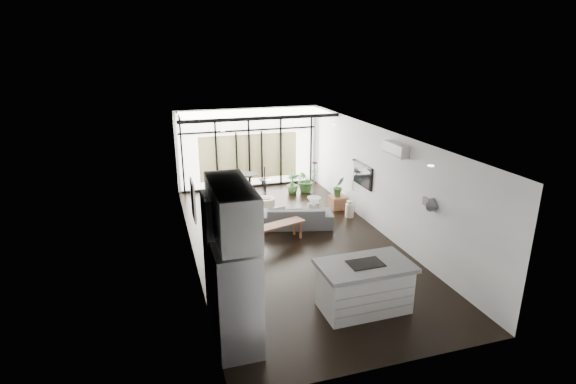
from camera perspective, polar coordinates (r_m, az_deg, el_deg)
floor at (r=11.72m, az=0.44°, el=-6.26°), size 5.00×10.00×0.00m
ceiling at (r=10.86m, az=0.47°, el=7.31°), size 5.00×10.00×0.00m
wall_left at (r=10.76m, az=-12.34°, el=-0.95°), size 0.02×10.00×2.80m
wall_right at (r=12.17m, az=11.74°, el=1.34°), size 0.02×10.00×2.80m
wall_back at (r=15.89m, az=-5.05°, el=5.58°), size 5.00×0.02×2.80m
wall_front at (r=7.01m, az=13.23°, el=-11.85°), size 5.00×0.02×2.80m
glazing at (r=15.77m, az=-4.96°, el=5.49°), size 5.00×0.20×2.80m
skylight at (r=14.68m, az=-4.35°, el=10.00°), size 4.70×1.90×0.06m
neighbour_building at (r=15.91m, az=-4.98°, el=4.49°), size 3.50×0.02×1.60m
island at (r=8.84m, az=9.64°, el=-11.73°), size 1.77×1.07×0.96m
cooktop at (r=8.61m, az=9.81°, el=-8.93°), size 0.67×0.45×0.01m
fridge at (r=7.52m, az=-6.50°, el=-13.49°), size 0.71×0.89×1.83m
appliance_column at (r=7.95m, az=-8.00°, el=-8.89°), size 0.65×0.68×2.51m
upper_cabinets at (r=7.21m, az=-7.18°, el=-2.27°), size 0.62×1.75×0.86m
pendant_left at (r=8.52m, az=3.31°, el=-1.25°), size 0.26×0.26×0.18m
pendant_right at (r=8.82m, az=8.19°, el=-0.73°), size 0.26×0.26×0.18m
sofa at (r=12.49m, az=0.96°, el=-2.67°), size 2.13×1.10×0.80m
console_bench at (r=11.56m, az=-1.46°, el=-5.27°), size 1.59×0.83×0.50m
pouf at (r=13.66m, az=-2.80°, el=-1.66°), size 0.68×0.68×0.43m
crate at (r=14.05m, az=6.38°, el=-1.30°), size 0.50×0.50×0.38m
plant_tall at (r=15.47m, az=2.32°, el=1.21°), size 1.02×1.07×0.67m
plant_med at (r=15.32m, az=0.56°, el=0.53°), size 0.72×0.82×0.40m
plant_crate at (r=13.94m, az=6.43°, el=-0.02°), size 0.39×0.66×0.28m
milk_can at (r=13.35m, az=7.84°, el=-2.14°), size 0.28×0.28×0.50m
bistro_set at (r=15.28m, az=-4.94°, el=1.14°), size 1.65×0.75×0.77m
tv at (r=13.03m, az=9.47°, el=2.13°), size 0.05×1.10×0.65m
ac_unit at (r=11.18m, az=13.50°, el=5.29°), size 0.22×0.90×0.30m
framed_art at (r=10.24m, az=-11.96°, el=-1.02°), size 0.04×0.70×0.90m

